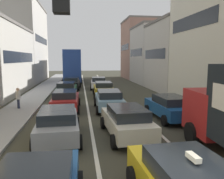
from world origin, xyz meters
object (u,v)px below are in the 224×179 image
Objects in this scene: sedan_centre_lane_second at (127,121)px; sedan_right_lane_behind_truck at (170,107)px; coupe_centre_lane_fourth at (103,89)px; sedan_left_lane_fourth at (67,89)px; sedan_centre_lane_fifth at (99,83)px; hatchback_centre_lane_third at (109,100)px; sedan_left_lane_third at (66,100)px; pedestrian_near_kerb at (18,97)px; bus_mid_queue_primary at (72,65)px; wagon_left_lane_second at (58,123)px; sedan_left_lane_fifth at (72,83)px.

sedan_right_lane_behind_truck is at bearing -52.74° from sedan_centre_lane_second.
sedan_left_lane_fourth is (-3.64, 0.16, 0.00)m from coupe_centre_lane_fourth.
sedan_centre_lane_second is 18.04m from sedan_centre_lane_fifth.
sedan_right_lane_behind_truck is (3.45, -3.04, 0.00)m from hatchback_centre_lane_third.
coupe_centre_lane_fourth is at bearing 16.74° from sedan_right_lane_behind_truck.
sedan_left_lane_third is 3.54m from pedestrian_near_kerb.
sedan_centre_lane_fifth is 0.42× the size of bus_mid_queue_primary.
sedan_left_lane_third and coupe_centre_lane_fourth have the same top height.
bus_mid_queue_primary is at bearing 13.45° from sedan_right_lane_behind_truck.
sedan_centre_lane_second is at bearing -93.71° from wagon_left_lane_second.
sedan_right_lane_behind_truck is 2.63× the size of pedestrian_near_kerb.
wagon_left_lane_second is 2.64× the size of pedestrian_near_kerb.
sedan_left_lane_fifth and sedan_right_lane_behind_truck have the same top height.
pedestrian_near_kerb is at bearing 168.39° from bus_mid_queue_primary.
bus_mid_queue_primary reaches higher than sedan_left_lane_fifth.
bus_mid_queue_primary is (-3.32, 20.76, 2.03)m from hatchback_centre_lane_third.
hatchback_centre_lane_third is 1.00× the size of sedan_left_lane_third.
coupe_centre_lane_fourth is 1.00× the size of sedan_right_lane_behind_truck.
wagon_left_lane_second is at bearing 95.99° from pedestrian_near_kerb.
bus_mid_queue_primary is at bearing -120.67° from pedestrian_near_kerb.
coupe_centre_lane_fourth is 0.99× the size of sedan_centre_lane_fifth.
sedan_left_lane_fourth is at bearing 29.18° from hatchback_centre_lane_third.
sedan_left_lane_third is (-0.01, 6.20, 0.00)m from wagon_left_lane_second.
wagon_left_lane_second is 7.66m from pedestrian_near_kerb.
pedestrian_near_kerb is at bearing 128.96° from coupe_centre_lane_fourth.
sedan_left_lane_third is at bearing 151.59° from coupe_centre_lane_fourth.
sedan_left_lane_fourth is (-3.41, 6.38, 0.00)m from hatchback_centre_lane_third.
pedestrian_near_kerb reaches higher than coupe_centre_lane_fourth.
sedan_centre_lane_fifth is at bearing -142.82° from pedestrian_near_kerb.
hatchback_centre_lane_third is 0.99× the size of sedan_right_lane_behind_truck.
sedan_centre_lane_fifth is (3.39, 17.97, 0.00)m from wagon_left_lane_second.
hatchback_centre_lane_third is 6.71m from pedestrian_near_kerb.
pedestrian_near_kerb is (-6.87, -5.22, 0.15)m from coupe_centre_lane_fourth.
sedan_left_lane_third is 6.74m from coupe_centre_lane_fourth.
sedan_left_lane_fifth is (0.08, 11.85, 0.00)m from sedan_left_lane_third.
bus_mid_queue_primary reaches higher than coupe_centre_lane_fourth.
sedan_centre_lane_second is 3.25m from wagon_left_lane_second.
sedan_left_lane_fourth and sedan_left_lane_fifth have the same top height.
sedan_centre_lane_fifth is at bearing -87.43° from sedan_left_lane_fifth.
sedan_right_lane_behind_truck is (6.52, -15.27, 0.00)m from sedan_left_lane_fifth.
wagon_left_lane_second and sedan_right_lane_behind_truck have the same top height.
coupe_centre_lane_fourth is 2.62× the size of pedestrian_near_kerb.
sedan_centre_lane_fifth is (0.14, 18.04, 0.00)m from sedan_centre_lane_second.
sedan_left_lane_fourth is at bearing 151.51° from sedan_centre_lane_fifth.
bus_mid_queue_primary is (0.09, 14.38, 2.03)m from sedan_left_lane_fourth.
pedestrian_near_kerb reaches higher than sedan_centre_lane_fifth.
hatchback_centre_lane_third is 4.60m from sedan_right_lane_behind_truck.
sedan_left_lane_third is 0.41× the size of bus_mid_queue_primary.
hatchback_centre_lane_third is 0.98× the size of sedan_left_lane_fifth.
bus_mid_queue_primary reaches higher than sedan_centre_lane_fifth.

